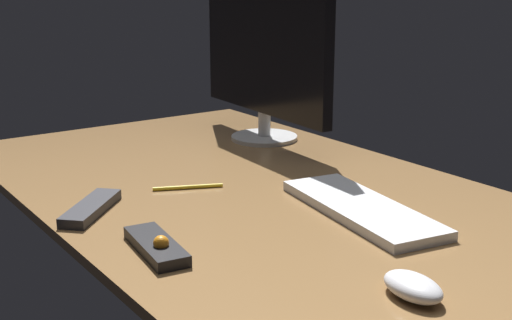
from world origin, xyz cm
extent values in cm
cube|color=olive|center=(0.00, 0.00, 1.00)|extent=(140.00, 84.00, 2.00)
cylinder|color=silver|center=(-30.02, 27.13, 2.53)|extent=(17.58, 17.58, 1.07)
cylinder|color=silver|center=(-30.02, 27.13, 6.29)|extent=(3.26, 3.26, 6.44)
cube|color=black|center=(-30.02, 27.13, 27.35)|extent=(54.58, 6.03, 35.69)
cube|color=silver|center=(27.43, 8.16, 2.94)|extent=(39.34, 18.97, 1.89)
ellipsoid|color=silver|center=(56.78, -9.87, 3.60)|extent=(10.63, 7.16, 3.21)
cube|color=black|center=(21.79, -31.65, 2.96)|extent=(17.47, 7.65, 1.93)
sphere|color=orange|center=(24.21, -31.97, 4.37)|extent=(2.54, 2.54, 2.54)
cube|color=#2D2D33|center=(-1.83, -33.09, 2.95)|extent=(16.41, 16.51, 1.89)
cylinder|color=yellow|center=(-4.13, -11.01, 2.40)|extent=(6.53, 13.61, 0.79)
camera|label=1|loc=(116.86, -78.67, 46.46)|focal=49.04mm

